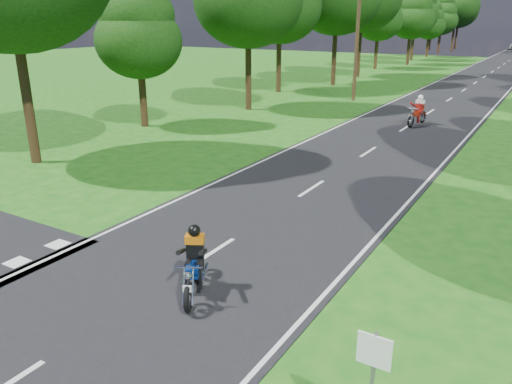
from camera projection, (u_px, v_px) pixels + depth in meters
The scene contains 7 objects.
ground at pixel (159, 288), 11.15m from camera, with size 160.00×160.00×0.00m, color #175814.
main_road at pixel (485, 77), 51.57m from camera, with size 7.00×140.00×0.02m, color black.
road_markings at pixel (480, 78), 50.11m from camera, with size 7.40×140.00×0.01m.
telegraph_pole at pixel (357, 43), 35.37m from camera, with size 1.20×0.26×8.00m.
road_sign at pixel (372, 377), 6.39m from camera, with size 0.45×0.07×2.00m.
rider_near_blue at pixel (194, 261), 10.69m from camera, with size 0.61×1.82×1.52m, color navy, non-canonical shape.
rider_far_red at pixel (418, 110), 27.82m from camera, with size 0.67×2.01×1.67m, color #A9220D, non-canonical shape.
Camera 1 is at (6.94, -7.28, 5.69)m, focal length 35.00 mm.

